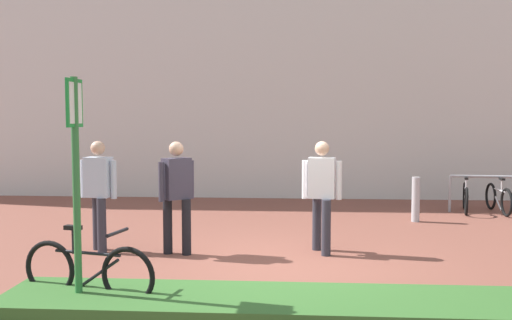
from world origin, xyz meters
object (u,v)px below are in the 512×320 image
at_px(parking_sign_post, 76,158).
at_px(person_casual_tan, 99,188).
at_px(bollard_steel, 416,199).
at_px(person_suited_dark, 177,190).
at_px(bike_rack_cluster, 498,197).
at_px(person_shirt_white, 322,189).
at_px(bike_at_sign, 88,271).

height_order(parking_sign_post, person_casual_tan, parking_sign_post).
distance_m(bollard_steel, person_casual_tan, 6.17).
relative_size(parking_sign_post, person_suited_dark, 1.46).
xyz_separation_m(parking_sign_post, bike_rack_cluster, (6.82, 6.55, -1.29)).
relative_size(bike_rack_cluster, person_shirt_white, 1.22).
relative_size(parking_sign_post, person_shirt_white, 1.46).
xyz_separation_m(parking_sign_post, person_suited_dark, (0.59, 2.41, -0.66)).
relative_size(bike_rack_cluster, person_suited_dark, 1.22).
relative_size(parking_sign_post, bollard_steel, 2.79).
xyz_separation_m(bollard_steel, person_suited_dark, (-4.20, -2.97, 0.53)).
bearing_deg(person_suited_dark, bike_at_sign, -103.98).
relative_size(person_casual_tan, person_shirt_white, 1.00).
relative_size(bollard_steel, person_casual_tan, 0.52).
height_order(bike_at_sign, person_shirt_white, person_shirt_white).
height_order(bike_at_sign, person_casual_tan, person_casual_tan).
bearing_deg(bike_rack_cluster, parking_sign_post, -136.15).
bearing_deg(bollard_steel, bike_rack_cluster, 30.07).
bearing_deg(bike_rack_cluster, person_casual_tan, -151.73).
height_order(parking_sign_post, person_suited_dark, parking_sign_post).
relative_size(bollard_steel, person_shirt_white, 0.52).
distance_m(person_suited_dark, person_casual_tan, 1.25).
relative_size(parking_sign_post, bike_rack_cluster, 1.19).
bearing_deg(person_suited_dark, bike_rack_cluster, 33.59).
height_order(bike_rack_cluster, person_shirt_white, person_shirt_white).
bearing_deg(person_suited_dark, person_shirt_white, 6.35).
distance_m(bike_rack_cluster, person_shirt_white, 5.65).
relative_size(parking_sign_post, person_casual_tan, 1.46).
height_order(parking_sign_post, person_shirt_white, parking_sign_post).
xyz_separation_m(bollard_steel, person_casual_tan, (-5.45, -2.85, 0.53)).
relative_size(bollard_steel, person_suited_dark, 0.52).
xyz_separation_m(bollard_steel, person_shirt_white, (-2.01, -2.72, 0.53)).
height_order(person_casual_tan, person_shirt_white, same).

